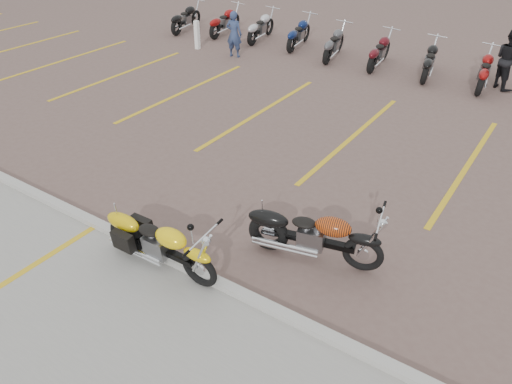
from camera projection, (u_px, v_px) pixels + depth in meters
ground at (263, 215)px, 9.37m from camera, size 100.00×100.00×0.00m
curb at (194, 271)px, 7.94m from camera, size 60.00×0.18×0.12m
parking_stripes at (353, 137)px, 12.17m from camera, size 38.00×5.50×0.01m
yellow_cruiser at (159, 244)px, 7.90m from camera, size 2.20×0.33×0.91m
flame_cruiser at (311, 236)px, 8.06m from camera, size 2.23×0.65×0.93m
person_a at (234, 34)px, 17.15m from camera, size 0.63×0.48×1.55m
person_b at (509, 59)px, 14.50m from camera, size 1.07×1.06×1.74m
bollard at (197, 35)px, 18.08m from camera, size 0.15×0.15×1.00m
bg_bike_row at (405, 53)px, 16.08m from camera, size 19.05×2.07×1.10m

